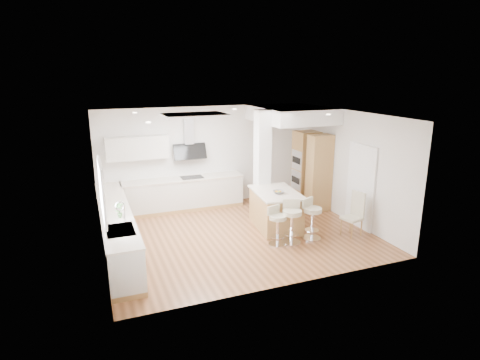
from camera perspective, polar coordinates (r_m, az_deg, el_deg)
name	(u,v)px	position (r m, az deg, el deg)	size (l,w,h in m)	color
ground	(238,234)	(9.55, -0.36, -7.73)	(6.00, 6.00, 0.00)	#9A6039
ceiling	(238,234)	(9.55, -0.36, -7.73)	(6.00, 5.00, 0.02)	white
wall_back	(206,156)	(11.40, -4.89, 3.40)	(6.00, 0.04, 2.80)	silver
wall_left	(98,191)	(8.53, -19.54, -1.48)	(0.04, 5.00, 2.80)	silver
wall_right	(348,166)	(10.52, 15.08, 1.92)	(0.04, 5.00, 2.80)	silver
skylight	(195,115)	(9.17, -6.43, 9.16)	(4.10, 2.10, 0.06)	white
window_left	(101,188)	(7.59, -19.10, -1.14)	(0.06, 1.28, 1.07)	white
doorway_right	(361,188)	(10.14, 16.79, -1.03)	(0.05, 1.00, 2.10)	#4D443C
counter_left	(116,229)	(9.06, -17.17, -6.62)	(0.63, 4.50, 1.35)	tan
counter_back	(177,186)	(11.09, -8.93, -0.82)	(3.62, 0.63, 2.50)	tan
pillar	(262,165)	(10.34, 3.17, 2.21)	(0.35, 0.35, 2.80)	white
soffit	(291,114)	(11.01, 7.33, 9.23)	(1.78, 2.20, 0.40)	white
oven_column	(311,170)	(11.41, 10.02, 1.42)	(0.63, 1.21, 2.10)	tan
peninsula	(276,209)	(9.84, 5.09, -4.19)	(1.16, 1.61, 0.99)	tan
bar_stool_a	(277,224)	(8.87, 5.31, -6.19)	(0.50, 0.50, 0.88)	white
bar_stool_b	(292,219)	(8.99, 7.37, -5.58)	(0.57, 0.57, 0.98)	white
bar_stool_c	(312,217)	(9.28, 10.17, -5.15)	(0.56, 0.56, 0.95)	white
dining_chair	(355,212)	(9.72, 16.03, -4.43)	(0.48, 0.48, 1.04)	beige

